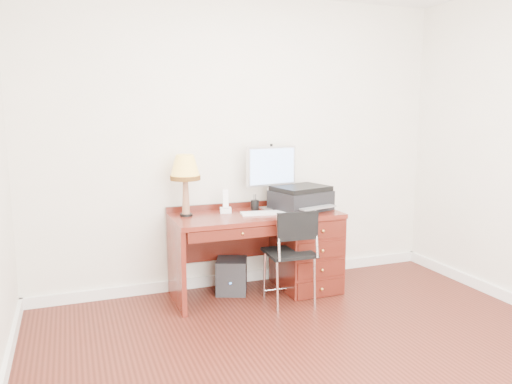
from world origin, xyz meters
name	(u,v)px	position (x,y,z in m)	size (l,w,h in m)	color
ground	(331,365)	(0.00, 0.00, 0.00)	(4.00, 4.00, 0.00)	#39130D
room_shell	(291,321)	(0.00, 0.63, 0.05)	(4.00, 4.00, 4.00)	white
desk	(288,246)	(0.32, 1.40, 0.41)	(1.50, 0.67, 0.75)	maroon
monitor	(272,170)	(0.22, 1.56, 1.12)	(0.51, 0.19, 0.58)	silver
keyboard	(267,213)	(0.08, 1.34, 0.76)	(0.46, 0.13, 0.02)	white
mouse_pad	(307,212)	(0.44, 1.26, 0.76)	(0.20, 0.20, 0.04)	black
printer	(301,198)	(0.45, 1.41, 0.86)	(0.58, 0.50, 0.22)	black
leg_lamp	(185,171)	(-0.61, 1.51, 1.14)	(0.26, 0.26, 0.53)	black
phone	(226,206)	(-0.24, 1.52, 0.81)	(0.12, 0.12, 0.21)	white
pen_cup	(255,205)	(0.04, 1.54, 0.80)	(0.07, 0.07, 0.09)	black
chair	(292,247)	(0.20, 1.04, 0.51)	(0.42, 0.42, 0.84)	black
equipment_box	(232,276)	(-0.20, 1.50, 0.16)	(0.27, 0.27, 0.32)	black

